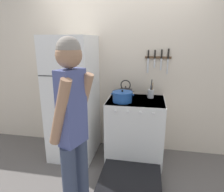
{
  "coord_description": "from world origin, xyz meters",
  "views": [
    {
      "loc": [
        0.46,
        -3.06,
        1.75
      ],
      "look_at": [
        -0.02,
        -0.48,
        1.01
      ],
      "focal_mm": 32.0,
      "sensor_mm": 36.0,
      "label": 1
    }
  ],
  "objects_px": {
    "refrigerator": "(73,99)",
    "tea_kettle": "(126,92)",
    "stove_range": "(135,131)",
    "dutch_oven_pot": "(122,97)",
    "utensil_jar": "(151,93)",
    "person": "(73,128)"
  },
  "relations": [
    {
      "from": "refrigerator",
      "to": "stove_range",
      "type": "height_order",
      "value": "refrigerator"
    },
    {
      "from": "stove_range",
      "to": "refrigerator",
      "type": "bearing_deg",
      "value": 179.71
    },
    {
      "from": "dutch_oven_pot",
      "to": "stove_range",
      "type": "bearing_deg",
      "value": 26.75
    },
    {
      "from": "refrigerator",
      "to": "stove_range",
      "type": "distance_m",
      "value": 1.03
    },
    {
      "from": "utensil_jar",
      "to": "person",
      "type": "distance_m",
      "value": 1.52
    },
    {
      "from": "dutch_oven_pot",
      "to": "utensil_jar",
      "type": "xyz_separation_m",
      "value": [
        0.38,
        0.27,
        -0.0
      ]
    },
    {
      "from": "stove_range",
      "to": "dutch_oven_pot",
      "type": "xyz_separation_m",
      "value": [
        -0.18,
        -0.09,
        0.54
      ]
    },
    {
      "from": "utensil_jar",
      "to": "tea_kettle",
      "type": "bearing_deg",
      "value": -179.1
    },
    {
      "from": "tea_kettle",
      "to": "person",
      "type": "bearing_deg",
      "value": -102.14
    },
    {
      "from": "tea_kettle",
      "to": "stove_range",
      "type": "bearing_deg",
      "value": -45.4
    },
    {
      "from": "person",
      "to": "stove_range",
      "type": "bearing_deg",
      "value": -0.61
    },
    {
      "from": "dutch_oven_pot",
      "to": "person",
      "type": "distance_m",
      "value": 1.14
    },
    {
      "from": "dutch_oven_pot",
      "to": "utensil_jar",
      "type": "relative_size",
      "value": 1.13
    },
    {
      "from": "refrigerator",
      "to": "tea_kettle",
      "type": "xyz_separation_m",
      "value": [
        0.77,
        0.16,
        0.1
      ]
    },
    {
      "from": "dutch_oven_pot",
      "to": "person",
      "type": "xyz_separation_m",
      "value": [
        -0.28,
        -1.11,
        0.01
      ]
    },
    {
      "from": "dutch_oven_pot",
      "to": "utensil_jar",
      "type": "distance_m",
      "value": 0.47
    },
    {
      "from": "refrigerator",
      "to": "utensil_jar",
      "type": "xyz_separation_m",
      "value": [
        1.14,
        0.17,
        0.09
      ]
    },
    {
      "from": "refrigerator",
      "to": "tea_kettle",
      "type": "distance_m",
      "value": 0.79
    },
    {
      "from": "tea_kettle",
      "to": "person",
      "type": "distance_m",
      "value": 1.4
    },
    {
      "from": "dutch_oven_pot",
      "to": "tea_kettle",
      "type": "xyz_separation_m",
      "value": [
        0.01,
        0.26,
        0.0
      ]
    },
    {
      "from": "refrigerator",
      "to": "person",
      "type": "height_order",
      "value": "refrigerator"
    },
    {
      "from": "dutch_oven_pot",
      "to": "utensil_jar",
      "type": "bearing_deg",
      "value": 34.87
    }
  ]
}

